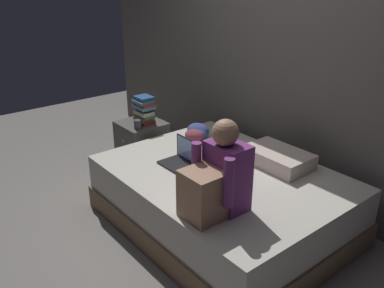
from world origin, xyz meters
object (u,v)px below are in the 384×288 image
bed (222,199)px  nightstand (142,147)px  book_stack (144,110)px  person_sitting (217,178)px  pillow (277,158)px  clothes_pile (197,132)px  mug (138,124)px  laptop (182,159)px

bed → nightstand: bearing=178.5°
nightstand → book_stack: (0.03, 0.03, 0.42)m
book_stack → person_sitting: bearing=-16.5°
nightstand → bed: bearing=-1.5°
person_sitting → pillow: 0.93m
bed → clothes_pile: bearing=156.5°
person_sitting → mug: person_sitting is taller
book_stack → nightstand: bearing=-140.5°
clothes_pile → book_stack: bearing=-157.0°
bed → pillow: (0.19, 0.45, 0.32)m
book_stack → clothes_pile: book_stack is taller
nightstand → clothes_pile: (0.60, 0.27, 0.29)m
laptop → book_stack: book_stack is taller
bed → clothes_pile: size_ratio=7.01×
bed → laptop: 0.48m
bed → nightstand: 1.30m
book_stack → mug: size_ratio=3.12×
person_sitting → mug: bearing=167.5°
pillow → nightstand: bearing=-164.4°
nightstand → mug: (0.13, -0.12, 0.33)m
bed → mug: bearing=-175.8°
pillow → mug: 1.46m
nightstand → pillow: (1.49, 0.42, 0.29)m
bed → nightstand: nightstand is taller
laptop → person_sitting: bearing=-19.7°
nightstand → person_sitting: bearing=-15.4°
person_sitting → pillow: person_sitting is taller
person_sitting → mug: size_ratio=7.28×
laptop → book_stack: (-0.95, 0.24, 0.14)m
laptop → pillow: size_ratio=0.57×
bed → mug: mug is taller
laptop → mug: bearing=173.8°
laptop → mug: (-0.86, 0.09, 0.04)m
person_sitting → clothes_pile: (-1.10, 0.74, -0.19)m
bed → person_sitting: bearing=-47.1°
bed → clothes_pile: 0.82m
person_sitting → book_stack: (-1.67, 0.50, -0.05)m
book_stack → clothes_pile: (0.57, 0.24, -0.14)m
pillow → clothes_pile: (-0.89, -0.15, -0.01)m
nightstand → person_sitting: person_sitting is taller
nightstand → mug: size_ratio=6.24×
bed → book_stack: book_stack is taller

